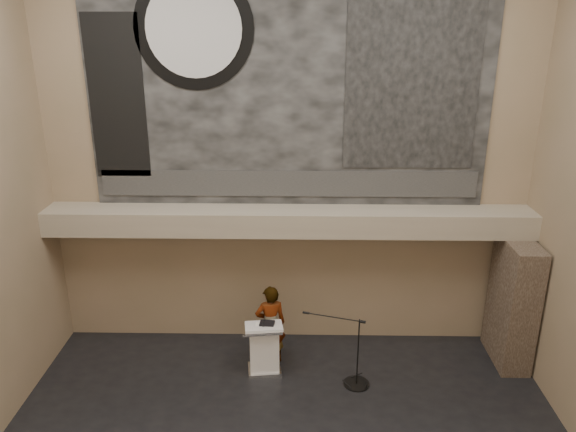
{
  "coord_description": "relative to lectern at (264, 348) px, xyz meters",
  "views": [
    {
      "loc": [
        0.2,
        -7.21,
        6.99
      ],
      "look_at": [
        0.0,
        3.2,
        3.2
      ],
      "focal_mm": 35.0,
      "sensor_mm": 36.0,
      "label": 1
    }
  ],
  "objects": [
    {
      "name": "banner_clock_face",
      "position": [
        -1.32,
        1.32,
        6.15
      ],
      "size": [
        1.84,
        0.02,
        1.84
      ],
      "primitive_type": "cylinder",
      "rotation": [
        1.57,
        0.0,
        0.0
      ],
      "color": "silver",
      "rests_on": "banner"
    },
    {
      "name": "stone_pier",
      "position": [
        5.13,
        0.56,
        0.8
      ],
      "size": [
        0.6,
        1.4,
        2.7
      ],
      "primitive_type": "cube",
      "color": "#3E3026",
      "rests_on": "floor"
    },
    {
      "name": "papers",
      "position": [
        -0.07,
        -0.04,
        0.55
      ],
      "size": [
        0.2,
        0.28,
        0.0
      ],
      "primitive_type": "cube",
      "rotation": [
        0.0,
        0.0,
        -0.03
      ],
      "color": "white",
      "rests_on": "lectern"
    },
    {
      "name": "lectern",
      "position": [
        0.0,
        0.0,
        0.0
      ],
      "size": [
        0.81,
        0.62,
        1.14
      ],
      "rotation": [
        0.0,
        0.0,
        0.12
      ],
      "color": "silver",
      "rests_on": "floor"
    },
    {
      "name": "sprinkler_right",
      "position": [
        2.38,
        0.96,
        2.12
      ],
      "size": [
        0.04,
        0.04,
        0.06
      ],
      "primitive_type": "cylinder",
      "color": "#B2893D",
      "rests_on": "soffit"
    },
    {
      "name": "soffit",
      "position": [
        0.48,
        1.01,
        2.4
      ],
      "size": [
        10.0,
        0.8,
        0.5
      ],
      "primitive_type": "cube",
      "color": "gray",
      "rests_on": "wall_back"
    },
    {
      "name": "sprinkler_left",
      "position": [
        -1.12,
        0.96,
        2.12
      ],
      "size": [
        0.04,
        0.04,
        0.06
      ],
      "primitive_type": "cylinder",
      "color": "#B2893D",
      "rests_on": "soffit"
    },
    {
      "name": "wall_front",
      "position": [
        0.48,
        -6.59,
        3.7
      ],
      "size": [
        10.0,
        0.02,
        8.5
      ],
      "primitive_type": "cube",
      "color": "#847254",
      "rests_on": "floor"
    },
    {
      "name": "banner_building_print",
      "position": [
        2.88,
        1.34,
        5.25
      ],
      "size": [
        2.6,
        0.02,
        3.6
      ],
      "primitive_type": "cube",
      "color": "black",
      "rests_on": "banner"
    },
    {
      "name": "banner_clock_rim",
      "position": [
        -1.32,
        1.34,
        6.15
      ],
      "size": [
        2.3,
        0.02,
        2.3
      ],
      "primitive_type": "cylinder",
      "rotation": [
        1.57,
        0.0,
        0.0
      ],
      "color": "black",
      "rests_on": "banner"
    },
    {
      "name": "banner_brick_print",
      "position": [
        -2.92,
        1.34,
        4.85
      ],
      "size": [
        1.1,
        0.02,
        3.2
      ],
      "primitive_type": "cube",
      "color": "black",
      "rests_on": "banner"
    },
    {
      "name": "speaker_person",
      "position": [
        0.11,
        0.39,
        0.32
      ],
      "size": [
        0.71,
        0.55,
        1.75
      ],
      "primitive_type": "imported",
      "rotation": [
        0.0,
        0.0,
        3.36
      ],
      "color": "silver",
      "rests_on": "floor"
    },
    {
      "name": "banner",
      "position": [
        0.48,
        1.38,
        5.15
      ],
      "size": [
        8.0,
        0.05,
        5.0
      ],
      "primitive_type": "cube",
      "color": "black",
      "rests_on": "wall_back"
    },
    {
      "name": "binder",
      "position": [
        0.07,
        0.02,
        0.56
      ],
      "size": [
        0.32,
        0.26,
        0.04
      ],
      "primitive_type": "cube",
      "rotation": [
        0.0,
        0.0,
        -0.1
      ],
      "color": "black",
      "rests_on": "lectern"
    },
    {
      "name": "wall_back",
      "position": [
        0.48,
        1.41,
        3.7
      ],
      "size": [
        10.0,
        0.02,
        8.5
      ],
      "primitive_type": "cube",
      "color": "#847254",
      "rests_on": "floor"
    },
    {
      "name": "mic_stand",
      "position": [
        1.83,
        -0.39,
        -0.34
      ],
      "size": [
        1.33,
        0.59,
        1.48
      ],
      "rotation": [
        0.0,
        0.0,
        -0.29
      ],
      "color": "black",
      "rests_on": "floor"
    },
    {
      "name": "banner_text_strip",
      "position": [
        0.48,
        1.34,
        3.1
      ],
      "size": [
        7.76,
        0.02,
        0.55
      ],
      "primitive_type": "cube",
      "color": "#2D2D2D",
      "rests_on": "banner"
    }
  ]
}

